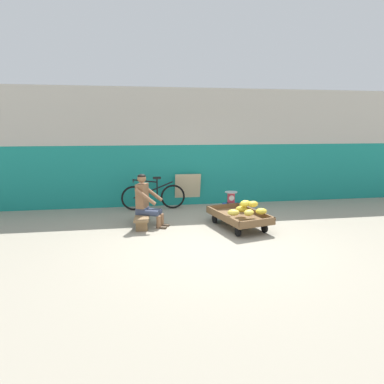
% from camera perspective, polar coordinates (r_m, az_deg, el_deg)
% --- Properties ---
extents(ground_plane, '(80.00, 80.00, 0.00)m').
position_cam_1_polar(ground_plane, '(6.27, 4.25, -8.73)').
color(ground_plane, gray).
extents(back_wall, '(16.00, 0.30, 3.14)m').
position_cam_1_polar(back_wall, '(9.18, -0.44, 7.63)').
color(back_wall, '#19847A').
rests_on(back_wall, ground).
extents(banana_cart, '(1.16, 1.60, 0.36)m').
position_cam_1_polar(banana_cart, '(7.18, 7.99, -4.22)').
color(banana_cart, brown).
rests_on(banana_cart, ground).
extents(banana_pile, '(0.85, 0.99, 0.27)m').
position_cam_1_polar(banana_pile, '(7.01, 9.36, -2.75)').
color(banana_pile, yellow).
rests_on(banana_pile, banana_cart).
extents(low_bench, '(0.39, 1.12, 0.27)m').
position_cam_1_polar(low_bench, '(7.33, -8.45, -4.23)').
color(low_bench, olive).
rests_on(low_bench, ground).
extents(vendor_seated, '(0.74, 0.62, 1.14)m').
position_cam_1_polar(vendor_seated, '(7.21, -7.89, -1.46)').
color(vendor_seated, brown).
rests_on(vendor_seated, ground).
extents(plastic_crate, '(0.36, 0.28, 0.30)m').
position_cam_1_polar(plastic_crate, '(8.13, 6.66, -3.03)').
color(plastic_crate, '#234CA8').
rests_on(plastic_crate, ground).
extents(weighing_scale, '(0.30, 0.30, 0.29)m').
position_cam_1_polar(weighing_scale, '(8.06, 6.71, -0.94)').
color(weighing_scale, '#28282D').
rests_on(weighing_scale, plastic_crate).
extents(bicycle_near_left, '(1.66, 0.48, 0.86)m').
position_cam_1_polar(bicycle_near_left, '(8.71, -6.66, -0.72)').
color(bicycle_near_left, black).
rests_on(bicycle_near_left, ground).
extents(sign_board, '(0.70, 0.24, 0.88)m').
position_cam_1_polar(sign_board, '(9.12, -0.75, 0.44)').
color(sign_board, '#C6B289').
rests_on(sign_board, ground).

